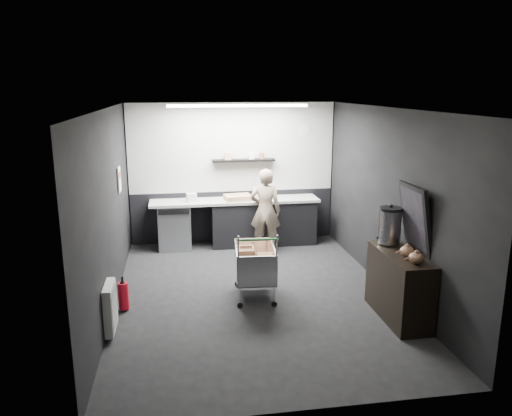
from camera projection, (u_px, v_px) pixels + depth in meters
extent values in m
plane|color=black|center=(255.00, 295.00, 7.36)|extent=(5.50, 5.50, 0.00)
plane|color=silver|center=(254.00, 109.00, 6.72)|extent=(5.50, 5.50, 0.00)
plane|color=black|center=(233.00, 173.00, 9.68)|extent=(5.50, 0.00, 5.50)
plane|color=black|center=(303.00, 277.00, 4.40)|extent=(5.50, 0.00, 5.50)
plane|color=black|center=(109.00, 211.00, 6.74)|extent=(0.00, 5.50, 5.50)
plane|color=black|center=(388.00, 201.00, 7.35)|extent=(0.00, 5.50, 5.50)
cube|color=#B4B3AF|center=(232.00, 148.00, 9.54)|extent=(3.95, 0.02, 1.70)
cube|color=black|center=(233.00, 216.00, 9.86)|extent=(3.95, 0.02, 1.00)
cube|color=black|center=(244.00, 160.00, 9.52)|extent=(1.20, 0.22, 0.04)
cylinder|color=silver|center=(304.00, 131.00, 9.68)|extent=(0.20, 0.03, 0.20)
cube|color=white|center=(119.00, 179.00, 7.94)|extent=(0.02, 0.30, 0.40)
cube|color=red|center=(119.00, 175.00, 7.92)|extent=(0.02, 0.22, 0.10)
cube|color=silver|center=(110.00, 307.00, 6.12)|extent=(0.10, 0.50, 0.60)
cube|color=white|center=(238.00, 106.00, 8.51)|extent=(2.40, 0.20, 0.04)
cube|color=black|center=(263.00, 222.00, 9.67)|extent=(2.00, 0.56, 0.85)
cube|color=#B0B1AC|center=(235.00, 201.00, 9.48)|extent=(3.20, 0.60, 0.05)
cube|color=#9EA0A5|center=(175.00, 226.00, 9.41)|extent=(0.60, 0.58, 0.85)
cube|color=black|center=(174.00, 212.00, 9.04)|extent=(0.56, 0.02, 0.10)
imported|color=#C2B39A|center=(265.00, 210.00, 9.15)|extent=(0.65, 0.52, 1.55)
cube|color=silver|center=(255.00, 276.00, 7.24)|extent=(0.62, 0.90, 0.02)
cube|color=silver|center=(236.00, 263.00, 7.15)|extent=(0.08, 0.86, 0.46)
cube|color=silver|center=(273.00, 261.00, 7.23)|extent=(0.08, 0.86, 0.46)
cube|color=silver|center=(260.00, 272.00, 6.79)|extent=(0.56, 0.06, 0.46)
cube|color=silver|center=(251.00, 252.00, 7.59)|extent=(0.56, 0.06, 0.46)
cylinder|color=silver|center=(242.00, 297.00, 6.86)|extent=(0.02, 0.02, 0.30)
cylinder|color=silver|center=(276.00, 295.00, 6.94)|extent=(0.02, 0.02, 0.30)
cylinder|color=silver|center=(235.00, 276.00, 7.61)|extent=(0.02, 0.02, 0.30)
cylinder|color=silver|center=(266.00, 274.00, 7.69)|extent=(0.02, 0.02, 0.30)
cylinder|color=green|center=(260.00, 240.00, 6.61)|extent=(0.56, 0.07, 0.03)
cube|color=brown|center=(246.00, 261.00, 7.27)|extent=(0.27, 0.32, 0.38)
cube|color=brown|center=(266.00, 266.00, 7.10)|extent=(0.24, 0.30, 0.34)
cylinder|color=black|center=(242.00, 306.00, 6.90)|extent=(0.08, 0.04, 0.08)
cylinder|color=black|center=(236.00, 284.00, 7.64)|extent=(0.08, 0.04, 0.08)
cylinder|color=black|center=(276.00, 303.00, 6.97)|extent=(0.08, 0.04, 0.08)
cylinder|color=black|center=(266.00, 282.00, 7.72)|extent=(0.08, 0.04, 0.08)
cube|color=black|center=(399.00, 286.00, 6.53)|extent=(0.45, 1.19, 0.89)
cylinder|color=silver|center=(390.00, 227.00, 6.75)|extent=(0.30, 0.30, 0.46)
cylinder|color=black|center=(391.00, 209.00, 6.69)|extent=(0.30, 0.30, 0.04)
sphere|color=black|center=(391.00, 206.00, 6.68)|extent=(0.05, 0.05, 0.05)
ellipsoid|color=brown|center=(407.00, 251.00, 6.26)|extent=(0.18, 0.18, 0.14)
ellipsoid|color=brown|center=(416.00, 258.00, 6.03)|extent=(0.18, 0.18, 0.14)
cube|color=black|center=(416.00, 218.00, 6.40)|extent=(0.20, 0.70, 0.89)
cube|color=black|center=(414.00, 219.00, 6.39)|extent=(0.14, 0.60, 0.77)
cylinder|color=red|center=(123.00, 296.00, 6.80)|extent=(0.14, 0.14, 0.38)
cone|color=black|center=(123.00, 281.00, 6.75)|extent=(0.09, 0.09, 0.06)
cylinder|color=black|center=(122.00, 279.00, 6.74)|extent=(0.03, 0.03, 0.06)
cube|color=tan|center=(238.00, 198.00, 9.42)|extent=(0.54, 0.44, 0.10)
cylinder|color=beige|center=(258.00, 193.00, 9.52)|extent=(0.21, 0.21, 0.21)
cube|color=silver|center=(192.00, 198.00, 9.28)|extent=(0.20, 0.17, 0.16)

